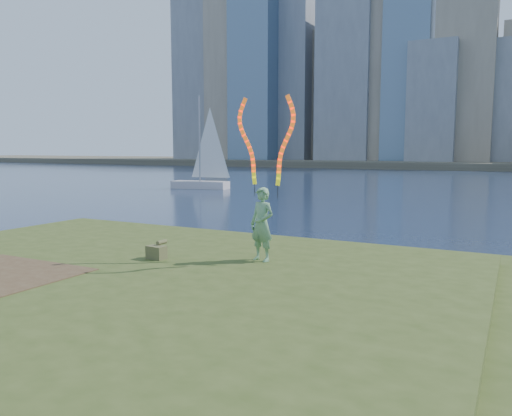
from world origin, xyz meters
The scene contains 6 objects.
ground centered at (0.00, 0.00, 0.00)m, with size 320.00×320.00×0.00m, color #18253D.
grassy_knoll centered at (0.00, -2.30, 0.34)m, with size 20.00×18.00×0.80m.
far_shore centered at (0.00, 95.00, 0.60)m, with size 320.00×40.00×1.20m, color #4F4A3A.
woman_with_ribbons centered at (2.12, 0.73, 2.20)m, with size 2.04×0.62×4.08m.
canvas_bag centered at (-0.19, -0.26, 0.97)m, with size 0.45×0.51×0.41m.
sailboat centered at (-16.68, 26.42, 1.36)m, with size 5.29×2.31×7.93m.
Camera 1 is at (7.24, -9.40, 3.37)m, focal length 35.00 mm.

